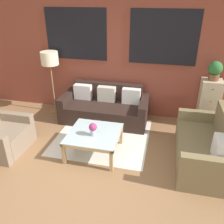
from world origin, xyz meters
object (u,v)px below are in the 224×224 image
Objects in this scene: couch_dark at (105,108)px; armchair_corner at (1,136)px; drawer_cabinet at (208,104)px; flower_vase at (93,128)px; potted_plant at (215,70)px; settee_vintage at (205,148)px; floor_lamp at (50,61)px; coffee_table at (94,136)px.

armchair_corner reaches higher than couch_dark.
drawer_cabinet reaches higher than flower_vase.
armchair_corner is at bearing -154.73° from potted_plant.
drawer_cabinet is 0.73m from potted_plant.
settee_vintage is 6.89× the size of flower_vase.
potted_plant is at bearing 90.00° from drawer_cabinet.
floor_lamp is at bearing 134.15° from flower_vase.
settee_vintage is at bearing -97.21° from drawer_cabinet.
coffee_table is (0.14, -1.29, 0.08)m from couch_dark.
potted_plant reaches higher than flower_vase.
couch_dark is 2.42m from potted_plant.
potted_plant is 1.66× the size of flower_vase.
potted_plant reaches higher than settee_vintage.
floor_lamp is 3.58m from drawer_cabinet.
floor_lamp reaches higher than potted_plant.
flower_vase is (0.15, -1.37, 0.27)m from couch_dark.
floor_lamp is (0.27, 1.68, 0.98)m from armchair_corner.
potted_plant is at bearing 5.77° from couch_dark.
coffee_table is 0.85× the size of drawer_cabinet.
armchair_corner is 0.63× the size of floor_lamp.
coffee_table is at bearing 96.93° from flower_vase.
drawer_cabinet is (3.77, 1.78, 0.25)m from armchair_corner.
drawer_cabinet is at bearing 25.27° from armchair_corner.
potted_plant reaches higher than coffee_table.
couch_dark is 1.30m from coffee_table.
coffee_table is 0.21m from flower_vase.
drawer_cabinet is at bearing -90.00° from potted_plant.
couch_dark is at bearing -174.23° from potted_plant.
floor_lamp is (-1.30, 0.12, 0.97)m from couch_dark.
couch_dark is at bearing -5.28° from floor_lamp.
potted_plant is 2.69m from flower_vase.
drawer_cabinet reaches higher than coffee_table.
settee_vintage is 1.90m from coffee_table.
floor_lamp reaches higher than armchair_corner.
potted_plant is at bearing 25.27° from armchair_corner.
floor_lamp reaches higher than flower_vase.
couch_dark is 2.33m from settee_vintage.
armchair_corner is 4.29m from potted_plant.
coffee_table is 2.71m from potted_plant.
armchair_corner is at bearing -171.22° from coffee_table.
couch_dark is at bearing 96.20° from flower_vase.
potted_plant is (2.20, 0.22, 0.97)m from couch_dark.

